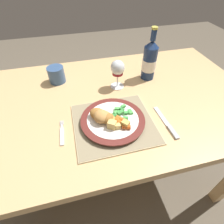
% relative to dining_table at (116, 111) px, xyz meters
% --- Properties ---
extents(ground_plane, '(6.00, 6.00, 0.00)m').
position_rel_dining_table_xyz_m(ground_plane, '(0.00, 0.00, -0.65)').
color(ground_plane, brown).
extents(dining_table, '(1.36, 0.82, 0.74)m').
position_rel_dining_table_xyz_m(dining_table, '(0.00, 0.00, 0.00)').
color(dining_table, tan).
rests_on(dining_table, ground).
extents(placemat, '(0.32, 0.30, 0.01)m').
position_rel_dining_table_xyz_m(placemat, '(-0.06, -0.16, 0.10)').
color(placemat, '#CCB789').
rests_on(placemat, dining_table).
extents(dinner_plate, '(0.26, 0.26, 0.02)m').
position_rel_dining_table_xyz_m(dinner_plate, '(-0.06, -0.16, 0.11)').
color(dinner_plate, white).
rests_on(dinner_plate, placemat).
extents(breaded_croquettes, '(0.11, 0.11, 0.05)m').
position_rel_dining_table_xyz_m(breaded_croquettes, '(-0.10, -0.15, 0.14)').
color(breaded_croquettes, tan).
rests_on(breaded_croquettes, dinner_plate).
extents(green_beans_pile, '(0.10, 0.08, 0.02)m').
position_rel_dining_table_xyz_m(green_beans_pile, '(-0.02, -0.14, 0.13)').
color(green_beans_pile, '#338438').
rests_on(green_beans_pile, dinner_plate).
extents(glazed_carrots, '(0.06, 0.08, 0.02)m').
position_rel_dining_table_xyz_m(glazed_carrots, '(-0.04, -0.19, 0.13)').
color(glazed_carrots, orange).
rests_on(glazed_carrots, dinner_plate).
extents(fork, '(0.02, 0.13, 0.01)m').
position_rel_dining_table_xyz_m(fork, '(-0.27, -0.17, 0.10)').
color(fork, silver).
rests_on(fork, dining_table).
extents(table_knife, '(0.02, 0.19, 0.01)m').
position_rel_dining_table_xyz_m(table_knife, '(0.16, -0.22, 0.10)').
color(table_knife, silver).
rests_on(table_knife, dining_table).
extents(wine_glass, '(0.07, 0.07, 0.15)m').
position_rel_dining_table_xyz_m(wine_glass, '(0.03, 0.09, 0.19)').
color(wine_glass, silver).
rests_on(wine_glass, dining_table).
extents(bottle, '(0.07, 0.07, 0.27)m').
position_rel_dining_table_xyz_m(bottle, '(0.21, 0.13, 0.19)').
color(bottle, navy).
rests_on(bottle, dining_table).
extents(roast_potatoes, '(0.09, 0.06, 0.03)m').
position_rel_dining_table_xyz_m(roast_potatoes, '(-0.06, -0.20, 0.13)').
color(roast_potatoes, '#E5BC66').
rests_on(roast_potatoes, dinner_plate).
extents(drinking_cup, '(0.08, 0.08, 0.08)m').
position_rel_dining_table_xyz_m(drinking_cup, '(-0.27, 0.21, 0.14)').
color(drinking_cup, '#385684').
rests_on(drinking_cup, dining_table).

